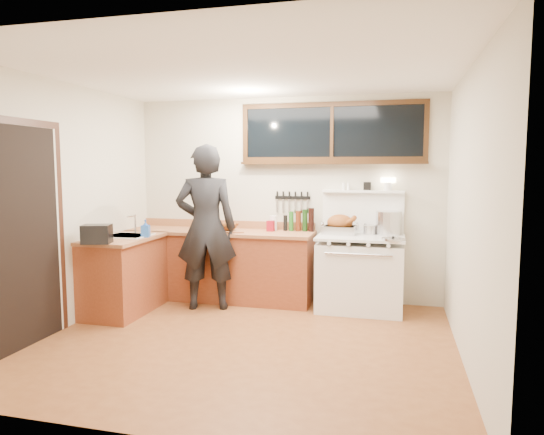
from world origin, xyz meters
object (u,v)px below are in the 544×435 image
(man, at_px, (206,227))
(roast_turkey, at_px, (340,226))
(vintage_stove, at_px, (360,271))
(cutting_board, at_px, (229,228))

(man, height_order, roast_turkey, man)
(vintage_stove, height_order, roast_turkey, vintage_stove)
(cutting_board, bearing_deg, man, -119.50)
(man, xyz_separation_m, cutting_board, (0.18, 0.32, -0.04))
(vintage_stove, xyz_separation_m, cutting_board, (-1.63, -0.08, 0.49))
(vintage_stove, xyz_separation_m, roast_turkey, (-0.25, 0.09, 0.53))
(roast_turkey, bearing_deg, cutting_board, -172.97)
(vintage_stove, bearing_deg, roast_turkey, 161.48)
(vintage_stove, height_order, cutting_board, vintage_stove)
(cutting_board, relative_size, roast_turkey, 1.00)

